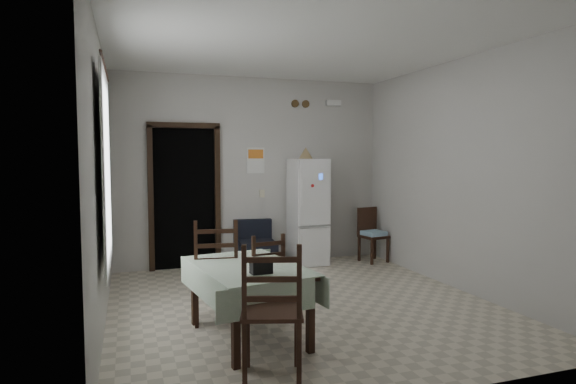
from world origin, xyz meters
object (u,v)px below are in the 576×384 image
at_px(dining_table, 248,301).
at_px(dining_chair_far_left, 216,269).
at_px(dining_chair_near_head, 272,310).
at_px(fridge, 308,212).
at_px(dining_chair_far_right, 263,274).
at_px(corner_chair, 374,235).
at_px(navy_seat, 256,244).

xyz_separation_m(dining_table, dining_chair_far_left, (-0.20, 0.57, 0.19)).
bearing_deg(dining_chair_near_head, dining_table, -74.74).
height_order(fridge, dining_table, fridge).
distance_m(dining_chair_far_left, dining_chair_far_right, 0.50).
bearing_deg(fridge, dining_table, -121.59).
height_order(fridge, dining_chair_far_right, fridge).
xyz_separation_m(corner_chair, dining_chair_near_head, (-2.70, -3.36, 0.10)).
relative_size(corner_chair, dining_chair_far_right, 0.97).
bearing_deg(corner_chair, dining_chair_far_left, -156.93).
xyz_separation_m(navy_seat, dining_chair_far_right, (-0.50, -2.16, 0.09)).
height_order(dining_table, dining_chair_far_right, dining_chair_far_right).
bearing_deg(corner_chair, navy_seat, 162.82).
xyz_separation_m(navy_seat, corner_chair, (1.88, -0.20, 0.07)).
bearing_deg(dining_chair_far_right, navy_seat, -109.78).
distance_m(dining_chair_far_left, dining_chair_near_head, 1.43).
height_order(dining_chair_far_left, dining_chair_far_right, dining_chair_far_left).
bearing_deg(dining_chair_far_left, dining_table, 117.68).
height_order(fridge, dining_chair_far_left, fridge).
distance_m(dining_table, dining_chair_far_right, 0.64).
distance_m(navy_seat, dining_table, 2.82).
height_order(dining_table, dining_chair_far_left, dining_chair_far_left).
height_order(navy_seat, dining_table, navy_seat).
bearing_deg(dining_table, dining_chair_near_head, -100.41).
bearing_deg(dining_table, navy_seat, 64.96).
relative_size(navy_seat, dining_table, 0.54).
bearing_deg(dining_chair_far_right, corner_chair, -147.45).
xyz_separation_m(corner_chair, dining_chair_far_left, (-2.87, -1.94, 0.10)).
xyz_separation_m(fridge, dining_table, (-1.63, -2.71, -0.48)).
height_order(navy_seat, dining_chair_far_right, dining_chair_far_right).
xyz_separation_m(navy_seat, dining_table, (-0.79, -2.71, -0.01)).
bearing_deg(dining_chair_far_left, fridge, -122.20).
bearing_deg(corner_chair, fridge, 157.92).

